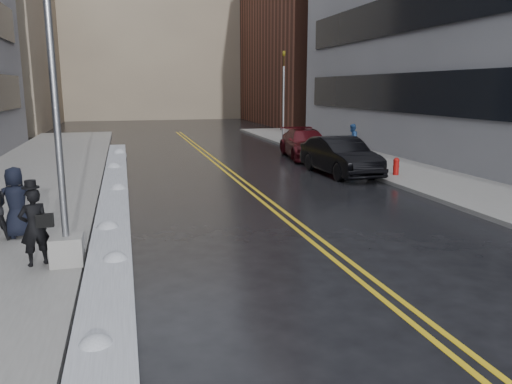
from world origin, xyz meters
TOP-DOWN VIEW (x-y plane):
  - ground at (0.00, 0.00)m, footprint 160.00×160.00m
  - sidewalk_west at (-5.75, 10.00)m, footprint 5.50×50.00m
  - sidewalk_east at (10.00, 10.00)m, footprint 4.00×50.00m
  - lane_line_left at (2.35, 10.00)m, footprint 0.12×50.00m
  - lane_line_right at (2.65, 10.00)m, footprint 0.12×50.00m
  - snow_ridge at (-2.45, 8.00)m, footprint 0.90×30.00m
  - building_far at (2.00, 60.00)m, footprint 36.00×16.00m
  - lamppost at (-3.30, 2.00)m, footprint 0.65×0.65m
  - fire_hydrant at (9.00, 10.00)m, footprint 0.26×0.26m
  - traffic_signal at (8.50, 24.00)m, footprint 0.16×0.20m
  - pedestrian_fedora at (-3.90, 2.08)m, footprint 0.70×0.59m
  - pedestrian_c at (-4.65, 4.30)m, footprint 0.95×0.72m
  - pedestrian_east at (10.30, 17.00)m, footprint 1.00×0.99m
  - car_black at (7.07, 11.40)m, footprint 2.01×5.09m
  - car_maroon at (7.50, 16.89)m, footprint 2.81×5.58m

SIDE VIEW (x-z plane):
  - ground at x=0.00m, z-range 0.00..0.00m
  - lane_line_left at x=2.35m, z-range 0.00..0.01m
  - lane_line_right at x=2.65m, z-range 0.00..0.01m
  - sidewalk_west at x=-5.75m, z-range 0.00..0.15m
  - sidewalk_east at x=10.00m, z-range 0.00..0.15m
  - snow_ridge at x=-2.45m, z-range 0.00..0.34m
  - fire_hydrant at x=9.00m, z-range 0.18..0.91m
  - car_maroon at x=7.50m, z-range 0.00..1.56m
  - car_black at x=7.07m, z-range 0.00..1.65m
  - pedestrian_fedora at x=-3.90m, z-range 0.15..1.78m
  - pedestrian_east at x=10.30m, z-range 0.15..1.78m
  - pedestrian_c at x=-4.65m, z-range 0.15..1.90m
  - lamppost at x=-3.30m, z-range -1.28..6.35m
  - traffic_signal at x=8.50m, z-range 0.40..6.40m
  - building_far at x=2.00m, z-range 0.00..22.00m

